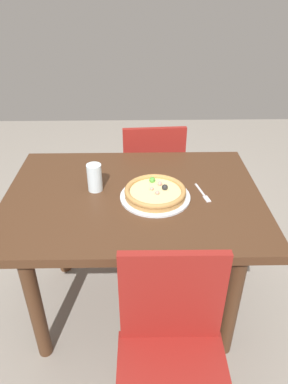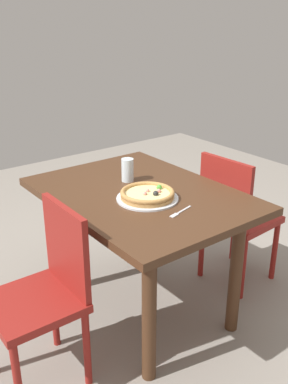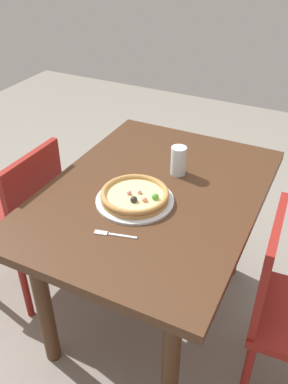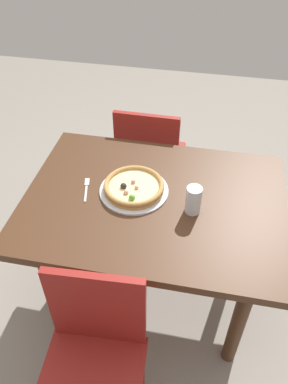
% 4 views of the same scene
% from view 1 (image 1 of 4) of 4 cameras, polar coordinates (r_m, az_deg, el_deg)
% --- Properties ---
extents(ground_plane, '(6.00, 6.00, 0.00)m').
position_cam_1_polar(ground_plane, '(2.17, -1.44, -17.63)').
color(ground_plane, gray).
extents(dining_table, '(1.21, 0.89, 0.77)m').
position_cam_1_polar(dining_table, '(1.72, -1.73, -3.49)').
color(dining_table, '#472B19').
rests_on(dining_table, ground).
extents(chair_near, '(0.42, 0.42, 0.88)m').
position_cam_1_polar(chair_near, '(2.37, 1.31, 2.54)').
color(chair_near, maroon).
rests_on(chair_near, ground).
extents(chair_far, '(0.40, 0.40, 0.88)m').
position_cam_1_polar(chair_far, '(1.39, 4.64, -25.35)').
color(chair_far, maroon).
rests_on(chair_far, ground).
extents(plate, '(0.33, 0.33, 0.01)m').
position_cam_1_polar(plate, '(1.63, 1.82, -0.74)').
color(plate, silver).
rests_on(plate, dining_table).
extents(pizza, '(0.28, 0.28, 0.05)m').
position_cam_1_polar(pizza, '(1.62, 1.85, 0.03)').
color(pizza, '#B78447').
rests_on(pizza, plate).
extents(fork, '(0.05, 0.16, 0.00)m').
position_cam_1_polar(fork, '(1.68, 9.60, -0.35)').
color(fork, silver).
rests_on(fork, dining_table).
extents(drinking_glass, '(0.07, 0.07, 0.13)m').
position_cam_1_polar(drinking_glass, '(1.67, -8.03, 2.35)').
color(drinking_glass, silver).
rests_on(drinking_glass, dining_table).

